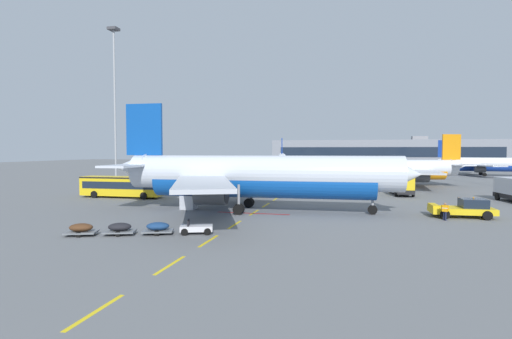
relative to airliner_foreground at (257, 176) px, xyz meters
name	(u,v)px	position (x,y,z in m)	size (l,w,h in m)	color
ground	(439,199)	(22.01, 16.29, -3.95)	(400.00, 400.00, 0.00)	slate
apron_paint_markings	(280,196)	(0.01, 14.42, -3.95)	(8.00, 96.81, 0.01)	yellow
airliner_foreground	(257,176)	(0.00, 0.00, 0.00)	(34.77, 34.60, 12.20)	silver
pushback_tug	(464,208)	(21.40, 0.94, -3.05)	(6.11, 3.40, 2.08)	yellow
airliner_mid_left	(488,164)	(44.82, 74.02, -0.88)	(27.02, 26.89, 9.48)	white
airliner_far_center	(282,160)	(-11.84, 83.34, -0.42)	(30.46, 31.04, 10.91)	silver
airliner_far_right	(395,169)	(18.08, 35.85, -0.79)	(27.33, 26.49, 9.77)	silver
apron_shuttle_bus	(122,185)	(-21.71, 7.80, -2.20)	(12.07, 3.19, 3.00)	yellow
catering_truck	(402,184)	(17.55, 20.32, -2.30)	(3.10, 7.17, 3.14)	black
baggage_train	(139,228)	(-6.22, -14.40, -3.42)	(11.45, 5.15, 1.14)	silver
ground_crew_worker	(445,210)	(19.11, -1.49, -2.97)	(0.62, 0.39, 1.72)	#191E38
uld_cargo_container	(189,202)	(-7.97, -0.42, -3.15)	(1.65, 1.61, 1.60)	#B7BCC6
apron_light_mast_near	(115,90)	(-34.33, 25.70, 14.36)	(1.80, 1.80, 30.12)	slate
terminal_satellite	(384,153)	(23.05, 135.34, 1.52)	(92.51, 23.63, 12.51)	gray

